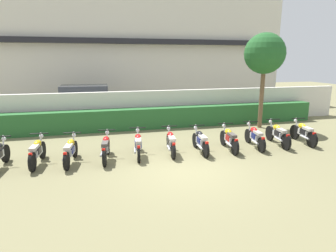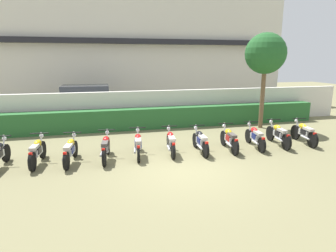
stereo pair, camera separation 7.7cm
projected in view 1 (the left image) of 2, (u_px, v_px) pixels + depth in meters
ground at (183, 170)px, 8.98m from camera, size 60.00×60.00×0.00m
building at (125, 47)px, 22.96m from camera, size 23.97×6.50×8.68m
compound_wall at (146, 108)px, 14.92m from camera, size 22.77×0.30×1.81m
hedge_row at (149, 118)px, 14.34m from camera, size 18.22×0.70×1.03m
parked_car at (88, 101)px, 17.19m from camera, size 4.54×2.15×1.89m
tree_near_inspector at (265, 54)px, 13.83m from camera, size 1.96×1.96×4.65m
motorcycle_in_row_1 at (37, 152)px, 9.37m from camera, size 0.60×1.82×0.96m
motorcycle_in_row_2 at (70, 151)px, 9.51m from camera, size 0.60×1.84×0.95m
motorcycle_in_row_3 at (106, 147)px, 9.83m from camera, size 0.60×1.86×0.96m
motorcycle_in_row_4 at (138, 144)px, 10.24m from camera, size 0.60×1.87×0.94m
motorcycle_in_row_5 at (171, 142)px, 10.51m from camera, size 0.60×1.82×0.95m
motorcycle_in_row_6 at (200, 141)px, 10.64m from camera, size 0.60×1.81×0.95m
motorcycle_in_row_7 at (229, 139)px, 10.91m from camera, size 0.60×1.83×0.96m
motorcycle_in_row_8 at (255, 136)px, 11.25m from camera, size 0.60×1.88×0.95m
motorcycle_in_row_9 at (278, 134)px, 11.55m from camera, size 0.60×1.97×0.97m
motorcycle_in_row_10 at (303, 132)px, 11.80m from camera, size 0.60×1.86×0.97m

